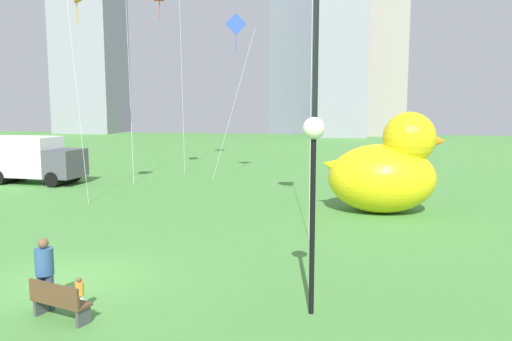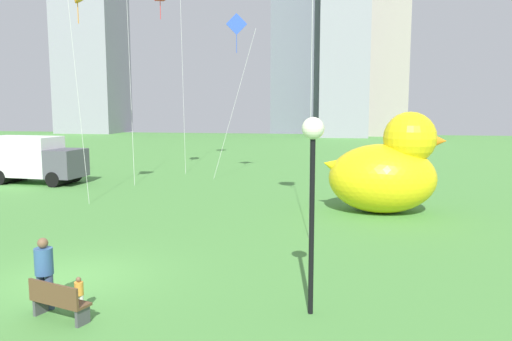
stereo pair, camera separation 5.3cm
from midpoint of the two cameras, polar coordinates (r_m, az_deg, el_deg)
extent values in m
plane|color=#4D8E40|center=(15.26, -19.86, -11.35)|extent=(140.00, 140.00, 0.00)
cube|color=brown|center=(12.51, -21.01, -13.57)|extent=(1.55, 0.89, 0.06)
cube|color=brown|center=(12.31, -21.76, -12.70)|extent=(1.43, 0.52, 0.45)
cube|color=#47474C|center=(13.07, -22.96, -13.82)|extent=(0.19, 0.38, 0.39)
cube|color=#47474C|center=(12.14, -18.81, -15.28)|extent=(0.19, 0.38, 0.39)
cylinder|color=#38476B|center=(13.29, -22.90, -12.41)|extent=(0.19, 0.19, 0.84)
cylinder|color=#38476B|center=(13.19, -22.10, -12.53)|extent=(0.19, 0.19, 0.84)
cylinder|color=#33598C|center=(13.01, -22.66, -9.41)|extent=(0.42, 0.42, 0.63)
sphere|color=brown|center=(12.90, -22.76, -7.54)|extent=(0.25, 0.25, 0.25)
cylinder|color=silver|center=(12.87, -19.33, -13.92)|extent=(0.09, 0.09, 0.41)
cylinder|color=silver|center=(12.82, -18.90, -13.98)|extent=(0.09, 0.09, 0.41)
cylinder|color=gold|center=(12.72, -19.19, -12.43)|extent=(0.21, 0.21, 0.31)
sphere|color=brown|center=(12.65, -19.23, -11.51)|extent=(0.12, 0.12, 0.12)
ellipsoid|color=yellow|center=(23.18, 14.05, -0.87)|extent=(4.70, 3.48, 3.07)
sphere|color=yellow|center=(23.12, 16.98, 3.52)|extent=(2.29, 2.29, 2.29)
cone|color=orange|center=(23.29, 19.48, 3.16)|extent=(1.03, 1.03, 1.03)
cone|color=yellow|center=(23.03, 9.02, 0.49)|extent=(1.40, 1.23, 1.48)
cylinder|color=black|center=(11.61, 6.40, -6.37)|extent=(0.12, 0.12, 4.08)
sphere|color=#EAEACC|center=(11.29, 6.57, 4.74)|extent=(0.50, 0.50, 0.50)
cube|color=white|center=(34.15, -24.63, 1.49)|extent=(4.48, 2.69, 2.40)
cube|color=#4C4C56|center=(32.40, -20.50, 0.77)|extent=(1.87, 2.45, 1.68)
cylinder|color=black|center=(32.61, -20.72, -0.69)|extent=(1.12, 2.47, 0.90)
cylinder|color=black|center=(34.86, -25.68, -0.45)|extent=(1.12, 2.47, 0.90)
cube|color=gray|center=(91.99, -18.04, 13.66)|extent=(9.72, 9.81, 30.59)
cube|color=slate|center=(87.80, 5.87, 12.05)|extent=(11.59, 8.70, 23.73)
cube|color=gray|center=(78.80, 10.08, 17.57)|extent=(7.00, 8.76, 37.55)
cube|color=#9E938C|center=(84.07, 14.14, 13.22)|extent=(6.71, 11.95, 27.10)
cylinder|color=silver|center=(17.75, 6.35, 11.36)|extent=(0.06, 0.37, 12.05)
cylinder|color=silver|center=(32.66, -13.90, 9.10)|extent=(1.65, 3.55, 11.72)
cylinder|color=red|center=(33.30, -10.67, 17.74)|extent=(0.04, 0.04, 1.60)
cylinder|color=silver|center=(36.30, -8.27, 12.47)|extent=(0.76, 1.77, 16.04)
cylinder|color=silver|center=(25.69, -19.33, 7.80)|extent=(0.69, 0.03, 10.29)
cylinder|color=orange|center=(26.38, -19.37, 17.06)|extent=(0.04, 0.04, 1.60)
cylinder|color=silver|center=(32.66, -2.38, 7.44)|extent=(2.67, 0.86, 9.59)
cube|color=blue|center=(31.64, -2.15, 16.14)|extent=(1.26, 0.33, 1.27)
cylinder|color=blue|center=(31.52, -2.15, 14.53)|extent=(0.04, 0.04, 1.60)
camera|label=1|loc=(0.03, -89.91, 0.01)|focal=35.55mm
camera|label=2|loc=(0.03, 90.09, -0.01)|focal=35.55mm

